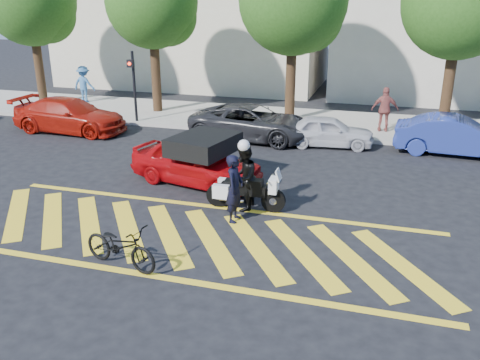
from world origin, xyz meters
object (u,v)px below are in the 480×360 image
(parked_right, at_px, (456,136))
(officer_bike, at_px, (235,189))
(police_motorcycle, at_px, (244,191))
(officer_moto, at_px, (244,178))
(bicycle, at_px, (120,246))
(parked_mid_left, at_px, (252,122))
(parked_left, at_px, (70,115))
(parked_mid_right, at_px, (328,131))
(red_convertible, at_px, (196,161))

(parked_right, bearing_deg, officer_bike, 146.14)
(police_motorcycle, xyz_separation_m, officer_moto, (-0.01, 0.00, 0.38))
(bicycle, relative_size, officer_moto, 1.04)
(parked_mid_left, bearing_deg, officer_moto, -162.51)
(bicycle, relative_size, parked_right, 0.44)
(parked_left, relative_size, parked_mid_right, 1.41)
(bicycle, bearing_deg, officer_moto, -10.80)
(officer_bike, xyz_separation_m, parked_right, (5.96, 7.72, -0.19))
(police_motorcycle, xyz_separation_m, parked_left, (-9.29, 5.80, 0.18))
(police_motorcycle, distance_m, parked_mid_left, 7.05)
(officer_bike, relative_size, parked_mid_left, 0.36)
(bicycle, relative_size, parked_mid_right, 0.54)
(police_motorcycle, height_order, parked_mid_right, parked_mid_right)
(parked_mid_left, bearing_deg, parked_mid_right, -88.29)
(red_convertible, bearing_deg, parked_right, -42.70)
(officer_bike, distance_m, red_convertible, 3.01)
(police_motorcycle, xyz_separation_m, red_convertible, (-1.96, 1.50, 0.18))
(red_convertible, height_order, parked_mid_left, red_convertible)
(bicycle, bearing_deg, parked_mid_right, -3.19)
(officer_moto, xyz_separation_m, parked_mid_left, (-1.64, 6.85, -0.21))
(bicycle, height_order, police_motorcycle, bicycle)
(officer_bike, height_order, police_motorcycle, officer_bike)
(officer_bike, distance_m, parked_left, 11.37)
(parked_mid_right, relative_size, parked_right, 0.81)
(officer_bike, height_order, parked_right, officer_bike)
(red_convertible, distance_m, parked_mid_right, 6.21)
(parked_left, distance_m, parked_right, 15.27)
(red_convertible, relative_size, parked_mid_right, 1.20)
(officer_bike, bearing_deg, parked_mid_left, 13.48)
(bicycle, relative_size, red_convertible, 0.45)
(bicycle, bearing_deg, parked_mid_left, 13.03)
(officer_moto, bearing_deg, officer_bike, -2.12)
(police_motorcycle, relative_size, officer_moto, 1.22)
(officer_bike, distance_m, parked_right, 9.76)
(officer_moto, bearing_deg, parked_mid_right, 166.66)
(bicycle, distance_m, parked_left, 12.20)
(parked_right, bearing_deg, police_motorcycle, 143.21)
(red_convertible, bearing_deg, parked_mid_right, -19.83)
(parked_mid_right, bearing_deg, parked_mid_left, 81.15)
(officer_bike, height_order, parked_mid_left, officer_bike)
(police_motorcycle, distance_m, parked_mid_right, 6.87)
(red_convertible, bearing_deg, officer_bike, -127.00)
(parked_left, bearing_deg, officer_bike, -124.39)
(red_convertible, relative_size, parked_mid_left, 0.84)
(red_convertible, xyz_separation_m, parked_right, (7.90, 5.43, -0.01))
(parked_left, height_order, parked_mid_right, parked_left)
(officer_moto, relative_size, parked_left, 0.37)
(parked_right, bearing_deg, officer_moto, 143.13)
(parked_mid_right, height_order, parked_right, parked_right)
(parked_mid_right, bearing_deg, officer_moto, 161.69)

